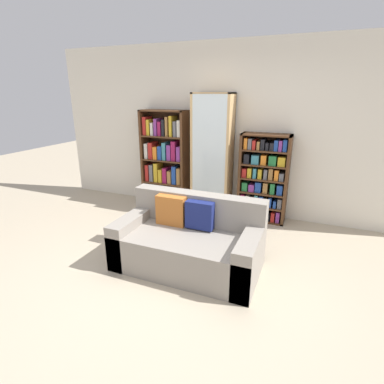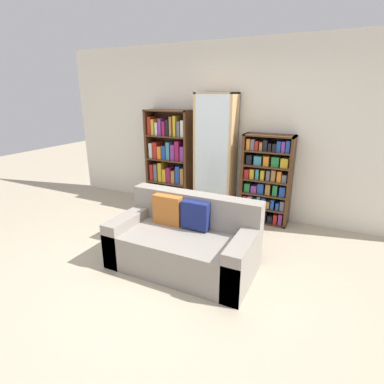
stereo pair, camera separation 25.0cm
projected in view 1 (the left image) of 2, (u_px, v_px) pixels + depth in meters
ground_plane at (164, 278)px, 3.30m from camera, size 16.00×16.00×0.00m
wall_back at (226, 131)px, 4.84m from camera, size 6.23×0.06×2.70m
couch at (189, 243)px, 3.47m from camera, size 1.63×0.86×0.81m
bookshelf_left at (165, 161)px, 5.20m from camera, size 0.80×0.32×1.67m
display_cabinet at (212, 156)px, 4.82m from camera, size 0.62×0.36×1.94m
bookshelf_right at (264, 179)px, 4.62m from camera, size 0.74×0.32×1.36m
wine_bottle at (222, 218)px, 4.50m from camera, size 0.08×0.08×0.37m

